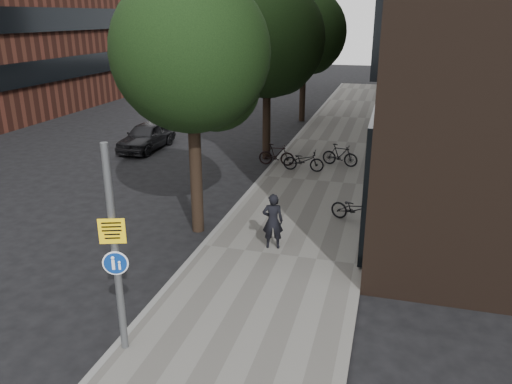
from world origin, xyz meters
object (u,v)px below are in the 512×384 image
(pedestrian, at_px, (273,221))
(parked_car_near, at_px, (147,136))
(signpost, at_px, (115,251))
(parked_bike_facade_near, at_px, (355,209))

(pedestrian, distance_m, parked_car_near, 12.71)
(signpost, xyz_separation_m, parked_car_near, (-6.88, 14.42, -1.54))
(signpost, xyz_separation_m, pedestrian, (1.75, 5.10, -1.29))
(signpost, relative_size, pedestrian, 2.59)
(parked_bike_facade_near, distance_m, parked_car_near, 12.70)
(signpost, relative_size, parked_car_near, 1.06)
(parked_car_near, bearing_deg, signpost, -62.85)
(parked_bike_facade_near, height_order, parked_car_near, parked_car_near)
(signpost, xyz_separation_m, parked_bike_facade_near, (3.80, 7.56, -1.66))
(signpost, bearing_deg, parked_bike_facade_near, 44.02)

